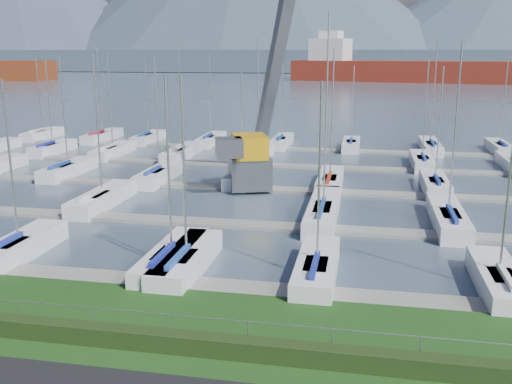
# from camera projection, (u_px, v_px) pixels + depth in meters

# --- Properties ---
(water) EXTENTS (800.00, 540.00, 0.20)m
(water) POSITION_uv_depth(u_px,v_px,m) (355.00, 76.00, 269.16)
(water) COLOR #465667
(hedge) EXTENTS (80.00, 0.70, 0.70)m
(hedge) POSITION_uv_depth(u_px,v_px,m) (192.00, 343.00, 20.57)
(hedge) COLOR #213413
(hedge) RESTS_ON grass
(fence) EXTENTS (80.00, 0.04, 0.04)m
(fence) POSITION_uv_depth(u_px,v_px,m) (194.00, 317.00, 20.75)
(fence) COLOR gray
(fence) RESTS_ON grass
(foothill) EXTENTS (900.00, 80.00, 12.00)m
(foothill) POSITION_uv_depth(u_px,v_px,m) (358.00, 61.00, 334.41)
(foothill) COLOR #445363
(foothill) RESTS_ON water
(docks) EXTENTS (90.00, 41.60, 0.25)m
(docks) POSITION_uv_depth(u_px,v_px,m) (289.00, 190.00, 45.89)
(docks) COLOR gray
(docks) RESTS_ON water
(crane) EXTENTS (7.52, 12.99, 22.35)m
(crane) POSITION_uv_depth(u_px,v_px,m) (258.00, 119.00, 45.98)
(crane) COLOR slate
(crane) RESTS_ON water
(cargo_ship_mid) EXTENTS (91.86, 38.94, 21.50)m
(cargo_ship_mid) POSITION_uv_depth(u_px,v_px,m) (398.00, 71.00, 218.58)
(cargo_ship_mid) COLOR maroon
(cargo_ship_mid) RESTS_ON water
(sailboat_fleet) EXTENTS (76.34, 49.76, 13.62)m
(sailboat_fleet) POSITION_uv_depth(u_px,v_px,m) (264.00, 117.00, 47.35)
(sailboat_fleet) COLOR #1F459E
(sailboat_fleet) RESTS_ON water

